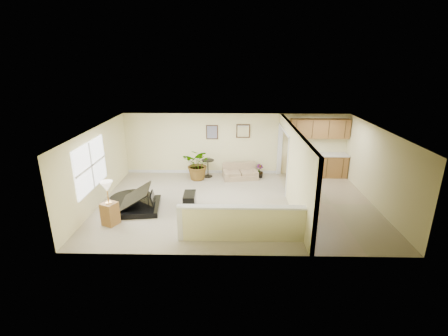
{
  "coord_description": "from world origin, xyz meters",
  "views": [
    {
      "loc": [
        -0.19,
        -9.82,
        4.56
      ],
      "look_at": [
        -0.41,
        0.4,
        1.1
      ],
      "focal_mm": 26.0,
      "sensor_mm": 36.0,
      "label": 1
    }
  ],
  "objects_px": {
    "loveseat": "(240,171)",
    "lamp_stand": "(109,206)",
    "piano_bench": "(190,201)",
    "palm_plant": "(199,164)",
    "piano": "(132,189)",
    "small_plant": "(259,172)",
    "accent_table": "(208,166)"
  },
  "relations": [
    {
      "from": "palm_plant",
      "to": "small_plant",
      "type": "bearing_deg",
      "value": 6.7
    },
    {
      "from": "piano_bench",
      "to": "loveseat",
      "type": "xyz_separation_m",
      "value": [
        1.69,
        2.79,
        0.05
      ]
    },
    {
      "from": "lamp_stand",
      "to": "piano_bench",
      "type": "bearing_deg",
      "value": 27.59
    },
    {
      "from": "palm_plant",
      "to": "lamp_stand",
      "type": "height_order",
      "value": "lamp_stand"
    },
    {
      "from": "piano",
      "to": "lamp_stand",
      "type": "height_order",
      "value": "piano"
    },
    {
      "from": "piano_bench",
      "to": "lamp_stand",
      "type": "distance_m",
      "value": 2.45
    },
    {
      "from": "accent_table",
      "to": "lamp_stand",
      "type": "height_order",
      "value": "lamp_stand"
    },
    {
      "from": "loveseat",
      "to": "piano",
      "type": "bearing_deg",
      "value": -150.88
    },
    {
      "from": "piano_bench",
      "to": "palm_plant",
      "type": "height_order",
      "value": "palm_plant"
    },
    {
      "from": "loveseat",
      "to": "lamp_stand",
      "type": "distance_m",
      "value": 5.49
    },
    {
      "from": "palm_plant",
      "to": "piano",
      "type": "bearing_deg",
      "value": -125.56
    },
    {
      "from": "small_plant",
      "to": "lamp_stand",
      "type": "distance_m",
      "value": 6.13
    },
    {
      "from": "palm_plant",
      "to": "small_plant",
      "type": "distance_m",
      "value": 2.46
    },
    {
      "from": "piano",
      "to": "loveseat",
      "type": "height_order",
      "value": "piano"
    },
    {
      "from": "piano",
      "to": "piano_bench",
      "type": "distance_m",
      "value": 1.87
    },
    {
      "from": "lamp_stand",
      "to": "piano",
      "type": "bearing_deg",
      "value": 73.33
    },
    {
      "from": "loveseat",
      "to": "accent_table",
      "type": "bearing_deg",
      "value": 165.15
    },
    {
      "from": "piano",
      "to": "small_plant",
      "type": "relative_size",
      "value": 3.94
    },
    {
      "from": "loveseat",
      "to": "palm_plant",
      "type": "distance_m",
      "value": 1.68
    },
    {
      "from": "piano",
      "to": "loveseat",
      "type": "xyz_separation_m",
      "value": [
        3.51,
        2.79,
        -0.36
      ]
    },
    {
      "from": "piano_bench",
      "to": "palm_plant",
      "type": "xyz_separation_m",
      "value": [
        0.05,
        2.61,
        0.38
      ]
    },
    {
      "from": "palm_plant",
      "to": "lamp_stand",
      "type": "distance_m",
      "value": 4.34
    },
    {
      "from": "piano",
      "to": "palm_plant",
      "type": "distance_m",
      "value": 3.21
    },
    {
      "from": "palm_plant",
      "to": "piano_bench",
      "type": "bearing_deg",
      "value": -91.05
    },
    {
      "from": "piano_bench",
      "to": "small_plant",
      "type": "height_order",
      "value": "small_plant"
    },
    {
      "from": "piano",
      "to": "palm_plant",
      "type": "xyz_separation_m",
      "value": [
        1.87,
        2.61,
        -0.02
      ]
    },
    {
      "from": "piano",
      "to": "palm_plant",
      "type": "relative_size",
      "value": 1.52
    },
    {
      "from": "accent_table",
      "to": "small_plant",
      "type": "relative_size",
      "value": 1.33
    },
    {
      "from": "palm_plant",
      "to": "lamp_stand",
      "type": "xyz_separation_m",
      "value": [
        -2.2,
        -3.74,
        -0.06
      ]
    },
    {
      "from": "piano",
      "to": "small_plant",
      "type": "height_order",
      "value": "piano"
    },
    {
      "from": "lamp_stand",
      "to": "loveseat",
      "type": "bearing_deg",
      "value": 45.53
    },
    {
      "from": "piano",
      "to": "small_plant",
      "type": "xyz_separation_m",
      "value": [
        4.28,
        2.9,
        -0.42
      ]
    }
  ]
}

